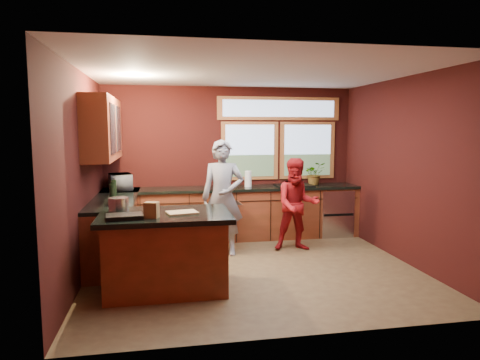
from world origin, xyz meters
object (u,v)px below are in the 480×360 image
object	(u,v)px
person_red	(297,205)
cutting_board	(182,212)
island	(166,251)
stock_pot	(119,205)
person_grey	(223,198)

from	to	relation	value
person_red	cutting_board	world-z (taller)	person_red
island	cutting_board	xyz separation A→B (m)	(0.20, -0.05, 0.48)
island	cutting_board	size ratio (longest dim) A/B	4.43
stock_pot	cutting_board	bearing A→B (deg)	-14.93
person_red	stock_pot	size ratio (longest dim) A/B	6.19
cutting_board	person_red	bearing A→B (deg)	36.88
person_grey	person_red	xyz separation A→B (m)	(1.21, 0.01, -0.15)
person_grey	person_red	bearing A→B (deg)	12.56
island	stock_pot	size ratio (longest dim) A/B	6.46
person_grey	person_red	distance (m)	1.21
island	person_grey	bearing A→B (deg)	56.83
cutting_board	person_grey	bearing A→B (deg)	63.98
stock_pot	island	bearing A→B (deg)	-15.26
person_red	stock_pot	bearing A→B (deg)	-149.03
person_grey	stock_pot	world-z (taller)	person_grey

